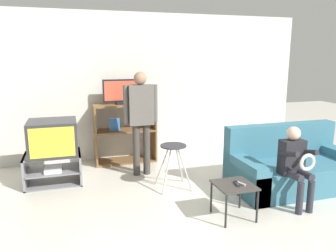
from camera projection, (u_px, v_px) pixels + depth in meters
The scene contains 12 objects.
wall_back at pixel (137, 87), 5.94m from camera, with size 6.40×0.06×2.60m.
tv_stand at pixel (53, 169), 4.81m from camera, with size 0.79×0.55×0.45m.
television_main at pixel (53, 137), 4.71m from camera, with size 0.67×0.61×0.50m.
media_shelf at pixel (125, 132), 5.75m from camera, with size 1.06×0.44×1.04m.
television_flat at pixel (123, 92), 5.59m from camera, with size 0.68×0.20×0.42m.
folding_stool at pixel (173, 153), 4.57m from camera, with size 0.45×0.41×0.64m.
snack_table at pixel (234, 189), 3.75m from camera, with size 0.43×0.43×0.41m.
remote_control_black at pixel (237, 184), 3.73m from camera, with size 0.04×0.14×0.02m, color #232328.
remote_control_white at pixel (240, 183), 3.74m from camera, with size 0.04×0.14×0.02m, color gray.
couch at pixel (291, 168), 4.68m from camera, with size 1.77×0.90×0.87m.
person_standing_adult at pixel (141, 114), 5.02m from camera, with size 0.53×0.20×1.62m.
person_seated_child at pixel (295, 161), 4.02m from camera, with size 0.33×0.43×1.00m.
Camera 1 is at (-1.19, -2.25, 1.84)m, focal length 35.00 mm.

